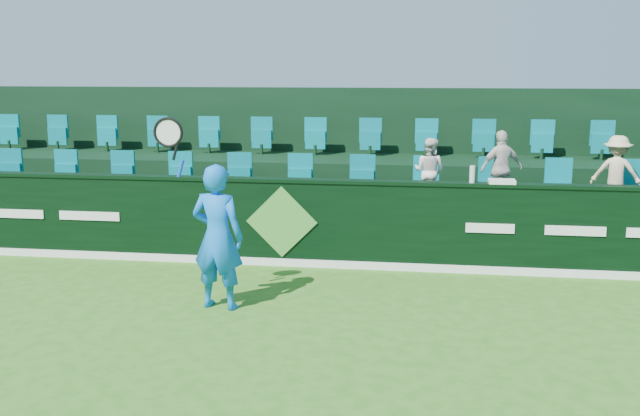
% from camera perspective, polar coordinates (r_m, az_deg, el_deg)
% --- Properties ---
extents(ground, '(60.00, 60.00, 0.00)m').
position_cam_1_polar(ground, '(7.46, -8.94, -12.76)').
color(ground, '#316A19').
rests_on(ground, ground).
extents(sponsor_hoarding, '(16.00, 0.25, 1.35)m').
position_cam_1_polar(sponsor_hoarding, '(10.96, -2.96, -1.12)').
color(sponsor_hoarding, black).
rests_on(sponsor_hoarding, ground).
extents(stand_tier_front, '(16.00, 2.00, 0.80)m').
position_cam_1_polar(stand_tier_front, '(12.07, -1.96, -1.28)').
color(stand_tier_front, black).
rests_on(stand_tier_front, ground).
extents(stand_tier_back, '(16.00, 1.80, 1.30)m').
position_cam_1_polar(stand_tier_back, '(13.86, -0.60, 1.41)').
color(stand_tier_back, black).
rests_on(stand_tier_back, ground).
extents(stand_rear, '(16.00, 4.10, 2.60)m').
position_cam_1_polar(stand_rear, '(14.21, -0.33, 3.97)').
color(stand_rear, black).
rests_on(stand_rear, ground).
extents(seat_row_front, '(13.50, 0.50, 0.60)m').
position_cam_1_polar(seat_row_front, '(12.33, -1.66, 2.29)').
color(seat_row_front, '#047983').
rests_on(seat_row_front, stand_tier_front).
extents(seat_row_back, '(13.50, 0.50, 0.60)m').
position_cam_1_polar(seat_row_back, '(14.03, -0.42, 5.45)').
color(seat_row_back, '#047983').
rests_on(seat_row_back, stand_tier_back).
extents(tennis_player, '(1.15, 0.54, 2.47)m').
position_cam_1_polar(tennis_player, '(9.02, -8.24, -2.22)').
color(tennis_player, blue).
rests_on(tennis_player, ground).
extents(spectator_left, '(0.65, 0.59, 1.09)m').
position_cam_1_polar(spectator_left, '(11.74, 8.73, 2.93)').
color(spectator_left, white).
rests_on(spectator_left, stand_tier_front).
extents(spectator_middle, '(0.78, 0.55, 1.22)m').
position_cam_1_polar(spectator_middle, '(11.80, 14.30, 3.08)').
color(spectator_middle, silver).
rests_on(spectator_middle, stand_tier_front).
extents(spectator_right, '(0.85, 0.63, 1.17)m').
position_cam_1_polar(spectator_right, '(12.13, 22.62, 2.63)').
color(spectator_right, beige).
rests_on(spectator_right, stand_tier_front).
extents(towel, '(0.38, 0.25, 0.06)m').
position_cam_1_polar(towel, '(10.70, 14.34, 2.07)').
color(towel, silver).
rests_on(towel, sponsor_hoarding).
extents(drinks_bottle, '(0.08, 0.08, 0.25)m').
position_cam_1_polar(drinks_bottle, '(10.64, 12.08, 2.66)').
color(drinks_bottle, silver).
rests_on(drinks_bottle, sponsor_hoarding).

